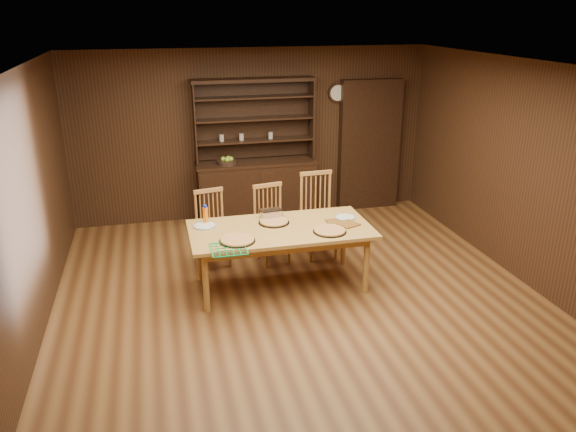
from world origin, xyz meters
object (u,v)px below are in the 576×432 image
object	(u,v)px
dining_table	(280,233)
chair_right	(318,211)
chair_left	(212,225)
juice_bottle	(205,215)
china_hutch	(256,183)
chair_center	(271,221)

from	to	relation	value
dining_table	chair_right	world-z (taller)	chair_right
chair_left	juice_bottle	size ratio (longest dim) A/B	4.43
china_hutch	chair_right	xyz separation A→B (m)	(0.55, -1.50, 0.01)
chair_right	juice_bottle	world-z (taller)	chair_right
china_hutch	chair_left	xyz separation A→B (m)	(-0.86, -1.46, -0.07)
china_hutch	juice_bottle	bearing A→B (deg)	-116.44
china_hutch	chair_center	size ratio (longest dim) A/B	2.13
dining_table	chair_center	size ratio (longest dim) A/B	2.05
chair_left	juice_bottle	bearing A→B (deg)	-115.04
chair_left	dining_table	bearing A→B (deg)	-62.02
chair_left	chair_right	bearing A→B (deg)	-12.94
dining_table	chair_left	world-z (taller)	chair_left
juice_bottle	chair_center	bearing A→B (deg)	25.79
juice_bottle	china_hutch	bearing A→B (deg)	63.56
dining_table	juice_bottle	bearing A→B (deg)	156.46
china_hutch	chair_center	distance (m)	1.54
chair_center	chair_left	bearing A→B (deg)	163.43
chair_right	juice_bottle	bearing A→B (deg)	-165.91
chair_center	juice_bottle	bearing A→B (deg)	-165.19
chair_left	chair_center	world-z (taller)	chair_center
chair_left	chair_right	world-z (taller)	chair_right
chair_center	chair_right	world-z (taller)	chair_right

